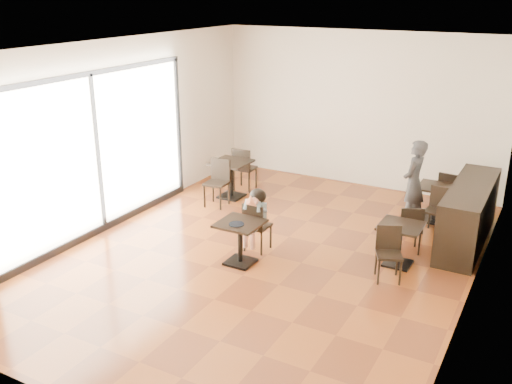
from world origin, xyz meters
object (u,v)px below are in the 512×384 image
Objects in this scene: chair_mid_b at (389,255)px; cafe_table_back at (435,204)px; child_chair at (258,226)px; adult_patron at (414,183)px; chair_left_b at (216,184)px; chair_back_a at (449,192)px; cafe_table_left at (231,179)px; chair_left_a at (245,168)px; chair_back_b at (436,211)px; child at (258,220)px; chair_mid_a at (409,228)px; child_table at (240,243)px; cafe_table_mid at (399,245)px.

cafe_table_back is at bearing 63.47° from chair_mid_b.
adult_patron is at bearing -129.51° from child_chair.
adult_patron is 1.93× the size of chair_mid_b.
child_chair is at bearing -43.24° from chair_left_b.
cafe_table_left is at bearing 23.90° from chair_back_a.
adult_patron is 3.51m from chair_left_a.
child_chair is 1.01× the size of chair_back_b.
chair_back_a reaches higher than cafe_table_back.
chair_back_a is 1.10m from chair_back_b.
child is 2.92m from chair_left_a.
chair_mid_a is (-0.09, -1.46, 0.06)m from cafe_table_back.
child_table is 0.84× the size of chair_back_b.
chair_mid_b is (2.13, 0.56, 0.06)m from child_table.
child_table is 3.49m from chair_back_b.
chair_mid_b is (2.13, 0.01, -0.01)m from child_chair.
cafe_table_back is at bearing 10.22° from cafe_table_left.
chair_back_a is (0.14, 0.55, 0.07)m from cafe_table_back.
chair_mid_a is at bearing 38.00° from child_table.
cafe_table_back is (2.22, 2.57, -0.07)m from child_chair.
chair_left_a is 4.04m from chair_back_a.
chair_left_b is at bearing 168.46° from cafe_table_mid.
child_chair is (0.00, 0.55, 0.07)m from child_table.
cafe_table_back is at bearing 137.38° from adult_patron.
adult_patron reaches higher than child_chair.
cafe_table_left is 0.95× the size of chair_mid_b.
chair_mid_b is at bearing -90.00° from cafe_table_mid.
chair_back_b is at bearing 170.27° from chair_left_a.
chair_left_b is (0.00, -0.55, 0.08)m from cafe_table_left.
cafe_table_back is 0.83× the size of chair_back_a.
child_chair reaches higher than chair_back_a.
child is 3.40m from cafe_table_back.
child reaches higher than chair_left_b.
cafe_table_mid is 0.87× the size of cafe_table_left.
child_table is 4.36m from chair_back_a.
chair_back_b reaches higher than cafe_table_mid.
chair_mid_a is at bearing 65.53° from chair_mid_b.
child_table is 2.40m from cafe_table_mid.
child reaches higher than chair_back_b.
chair_mid_b is at bearing -179.62° from child_chair.
cafe_table_mid is 0.83× the size of chair_mid_a.
cafe_table_left is 0.83× the size of chair_left_b.
chair_mid_a is 0.87× the size of chair_left_a.
adult_patron reaches higher than cafe_table_back.
cafe_table_left is at bearing -49.21° from child_chair.
chair_mid_a is 2.02m from chair_back_a.
cafe_table_left is (-3.75, 1.32, 0.05)m from cafe_table_mid.
chair_left_a is (-1.62, 2.98, 0.11)m from child_table.
chair_left_a reaches higher than chair_mid_b.
cafe_table_mid is at bearing -92.62° from cafe_table_back.
child_table is 2.92m from cafe_table_left.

